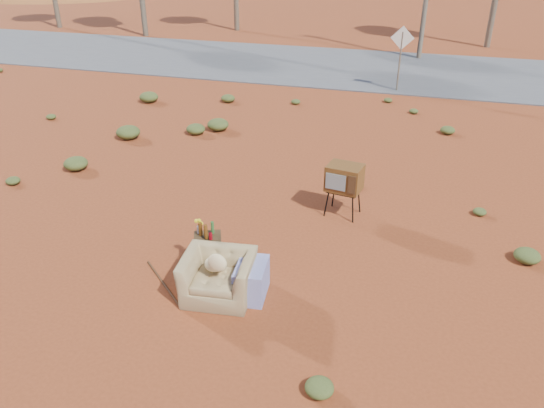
# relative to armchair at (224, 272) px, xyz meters

# --- Properties ---
(ground) EXTENTS (140.00, 140.00, 0.00)m
(ground) POSITION_rel_armchair_xyz_m (0.11, 0.52, -0.44)
(ground) COLOR brown
(ground) RESTS_ON ground
(highway) EXTENTS (140.00, 7.00, 0.04)m
(highway) POSITION_rel_armchair_xyz_m (0.11, 15.52, -0.42)
(highway) COLOR #565659
(highway) RESTS_ON ground
(armchair) EXTENTS (1.31, 0.93, 0.93)m
(armchair) POSITION_rel_armchair_xyz_m (0.00, 0.00, 0.00)
(armchair) COLOR #987E53
(armchair) RESTS_ON ground
(tv_unit) EXTENTS (0.73, 0.62, 1.06)m
(tv_unit) POSITION_rel_armchair_xyz_m (1.30, 3.11, 0.35)
(tv_unit) COLOR black
(tv_unit) RESTS_ON ground
(side_table) EXTENTS (0.58, 0.58, 0.90)m
(side_table) POSITION_rel_armchair_xyz_m (-0.54, 0.58, 0.22)
(side_table) COLOR #3B2915
(side_table) RESTS_ON ground
(rusty_bar) EXTENTS (1.06, 0.97, 0.04)m
(rusty_bar) POSITION_rel_armchair_xyz_m (-1.06, -0.01, -0.42)
(rusty_bar) COLOR #4D2914
(rusty_bar) RESTS_ON ground
(road_sign) EXTENTS (0.78, 0.06, 2.19)m
(road_sign) POSITION_rel_armchair_xyz_m (1.61, 12.52, 1.07)
(road_sign) COLOR brown
(road_sign) RESTS_ON ground
(scrub_patch) EXTENTS (17.49, 8.07, 0.33)m
(scrub_patch) POSITION_rel_armchair_xyz_m (-0.71, 4.93, -0.30)
(scrub_patch) COLOR #434F22
(scrub_patch) RESTS_ON ground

